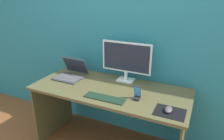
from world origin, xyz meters
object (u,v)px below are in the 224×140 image
Objects in this scene: laptop at (71,74)px; mouse at (168,109)px; monitor at (126,59)px; keyboard_external at (104,98)px; phone_in_dock at (137,95)px.

mouse is at bearing -12.52° from laptop.
keyboard_external is at bearing -93.36° from monitor.
keyboard_external is at bearing -25.94° from laptop.
mouse is 0.73× the size of phone_in_dock.
laptop reaches higher than mouse.
monitor is 0.74m from mouse.
phone_in_dock is at bearing 21.43° from keyboard_external.
phone_in_dock reaches higher than keyboard_external.
monitor is 1.76× the size of laptop.
phone_in_dock is at bearing 162.29° from mouse.
laptop reaches higher than keyboard_external.
keyboard_external is at bearing -158.06° from phone_in_dock.
phone_in_dock is (0.85, -0.17, 0.00)m from laptop.
phone_in_dock is (0.28, 0.11, 0.04)m from keyboard_external.
laptop is at bearing -162.96° from monitor.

